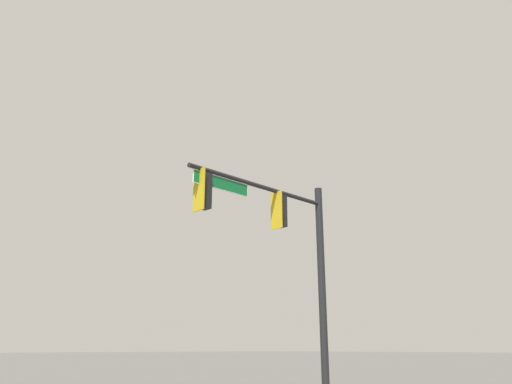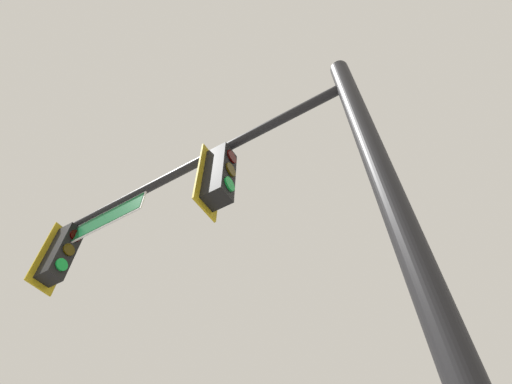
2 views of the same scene
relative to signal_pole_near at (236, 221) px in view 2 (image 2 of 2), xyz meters
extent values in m
cylinder|color=black|center=(-1.76, 0.01, -1.26)|extent=(0.27, 0.27, 7.34)
cylinder|color=black|center=(1.24, -0.01, 1.82)|extent=(6.01, 0.19, 0.15)
cube|color=gold|center=(0.53, 0.00, 1.15)|extent=(0.03, 0.52, 1.30)
cube|color=black|center=(0.34, 0.00, 1.15)|extent=(0.36, 0.32, 1.10)
cylinder|color=black|center=(0.34, 0.00, 1.76)|extent=(0.04, 0.04, 0.12)
cylinder|color=#340503|center=(0.14, 0.00, 1.48)|extent=(0.03, 0.22, 0.22)
cylinder|color=#392D05|center=(0.14, 0.00, 1.15)|extent=(0.03, 0.22, 0.22)
cylinder|color=green|center=(0.14, 0.00, 0.82)|extent=(0.03, 0.22, 0.22)
cube|color=gold|center=(3.84, -0.03, 1.15)|extent=(0.03, 0.52, 1.30)
cube|color=black|center=(3.65, -0.03, 1.15)|extent=(0.36, 0.32, 1.10)
cylinder|color=black|center=(3.65, -0.03, 1.76)|extent=(0.04, 0.04, 0.12)
cylinder|color=#340503|center=(3.45, -0.03, 1.48)|extent=(0.03, 0.22, 0.22)
cylinder|color=#392D05|center=(3.45, -0.03, 1.15)|extent=(0.03, 0.22, 0.22)
cylinder|color=green|center=(3.45, -0.03, 0.82)|extent=(0.03, 0.22, 0.22)
cube|color=#0F602D|center=(2.98, -0.02, 1.53)|extent=(2.13, 0.06, 0.37)
cube|color=white|center=(2.98, -0.02, 1.53)|extent=(2.19, 0.04, 0.43)
camera|label=1|loc=(12.44, 11.16, -3.33)|focal=35.00mm
camera|label=2|loc=(-1.90, 2.75, -3.48)|focal=28.00mm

